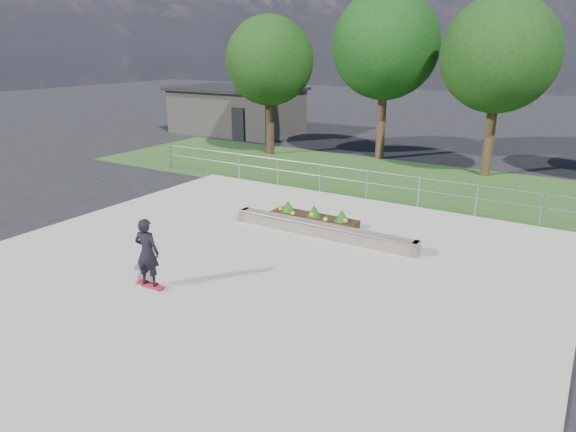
# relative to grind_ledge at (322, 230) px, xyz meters

# --- Properties ---
(ground) EXTENTS (120.00, 120.00, 0.00)m
(ground) POSITION_rel_grind_ledge_xyz_m (-0.48, -3.02, -0.26)
(ground) COLOR black
(ground) RESTS_ON ground
(grass_verge) EXTENTS (30.00, 8.00, 0.02)m
(grass_verge) POSITION_rel_grind_ledge_xyz_m (-0.48, 7.98, -0.25)
(grass_verge) COLOR #294D1F
(grass_verge) RESTS_ON ground
(concrete_slab) EXTENTS (15.00, 15.00, 0.06)m
(concrete_slab) POSITION_rel_grind_ledge_xyz_m (-0.48, -3.02, -0.23)
(concrete_slab) COLOR #AAA396
(concrete_slab) RESTS_ON ground
(fence) EXTENTS (20.06, 0.06, 1.20)m
(fence) POSITION_rel_grind_ledge_xyz_m (-0.48, 4.48, 0.51)
(fence) COLOR gray
(fence) RESTS_ON ground
(building) EXTENTS (8.40, 5.40, 3.00)m
(building) POSITION_rel_grind_ledge_xyz_m (-14.48, 14.97, 1.25)
(building) COLOR #302E2B
(building) RESTS_ON ground
(tree_far_left) EXTENTS (4.55, 4.55, 7.15)m
(tree_far_left) POSITION_rel_grind_ledge_xyz_m (-8.48, 9.98, 4.59)
(tree_far_left) COLOR black
(tree_far_left) RESTS_ON ground
(tree_mid_left) EXTENTS (5.25, 5.25, 8.25)m
(tree_mid_left) POSITION_rel_grind_ledge_xyz_m (-2.98, 11.98, 5.34)
(tree_mid_left) COLOR #392116
(tree_mid_left) RESTS_ON ground
(tree_mid_right) EXTENTS (4.90, 4.90, 7.70)m
(tree_mid_right) POSITION_rel_grind_ledge_xyz_m (2.52, 10.98, 4.97)
(tree_mid_right) COLOR #342314
(tree_mid_right) RESTS_ON ground
(grind_ledge) EXTENTS (6.00, 0.44, 0.43)m
(grind_ledge) POSITION_rel_grind_ledge_xyz_m (0.00, 0.00, 0.00)
(grind_ledge) COLOR #685B4D
(grind_ledge) RESTS_ON concrete_slab
(planter_bed) EXTENTS (3.00, 1.20, 0.61)m
(planter_bed) POSITION_rel_grind_ledge_xyz_m (-0.82, 0.77, -0.02)
(planter_bed) COLOR black
(planter_bed) RESTS_ON concrete_slab
(skateboarder) EXTENTS (0.80, 0.52, 1.75)m
(skateboarder) POSITION_rel_grind_ledge_xyz_m (-1.88, -5.24, 0.70)
(skateboarder) COLOR silver
(skateboarder) RESTS_ON concrete_slab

